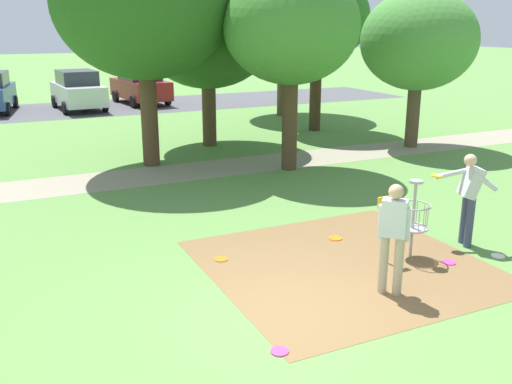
{
  "coord_description": "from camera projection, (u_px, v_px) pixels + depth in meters",
  "views": [
    {
      "loc": [
        -3.28,
        -6.24,
        3.91
      ],
      "look_at": [
        0.93,
        2.66,
        1.0
      ],
      "focal_mm": 39.99,
      "sensor_mm": 36.0,
      "label": 1
    }
  ],
  "objects": [
    {
      "name": "frisbee_far_right",
      "position": [
        279.0,
        351.0,
        7.07
      ],
      "size": [
        0.23,
        0.23,
        0.02
      ],
      "primitive_type": "cylinder",
      "color": "#E53D99",
      "rests_on": "ground"
    },
    {
      "name": "disc_golf_basket",
      "position": [
        410.0,
        216.0,
        9.73
      ],
      "size": [
        0.98,
        0.58,
        1.39
      ],
      "color": "#9E9EA3",
      "rests_on": "ground"
    },
    {
      "name": "frisbee_scattered_a",
      "position": [
        498.0,
        256.0,
        9.97
      ],
      "size": [
        0.23,
        0.23,
        0.02
      ],
      "primitive_type": "cylinder",
      "color": "white",
      "rests_on": "ground"
    },
    {
      "name": "tree_mid_center",
      "position": [
        291.0,
        27.0,
        14.93
      ],
      "size": [
        3.61,
        3.61,
        5.41
      ],
      "color": "#4C3823",
      "rests_on": "ground"
    },
    {
      "name": "parked_car_center_left",
      "position": [
        78.0,
        90.0,
        26.86
      ],
      "size": [
        2.18,
        4.3,
        1.84
      ],
      "color": "silver",
      "rests_on": "ground"
    },
    {
      "name": "frisbee_mid_grass",
      "position": [
        221.0,
        259.0,
        9.83
      ],
      "size": [
        0.24,
        0.24,
        0.02
      ],
      "primitive_type": "cylinder",
      "color": "orange",
      "rests_on": "ground"
    },
    {
      "name": "tree_near_right",
      "position": [
        143.0,
        2.0,
        15.22
      ],
      "size": [
        4.87,
        4.87,
        6.56
      ],
      "color": "#4C3823",
      "rests_on": "ground"
    },
    {
      "name": "tree_near_left",
      "position": [
        284.0,
        11.0,
        24.15
      ],
      "size": [
        5.09,
        5.09,
        6.64
      ],
      "color": "brown",
      "rests_on": "ground"
    },
    {
      "name": "dirt_tee_pad",
      "position": [
        344.0,
        264.0,
        9.64
      ],
      "size": [
        4.48,
        4.37,
        0.01
      ],
      "primitive_type": "cube",
      "color": "brown",
      "rests_on": "ground"
    },
    {
      "name": "tree_mid_right",
      "position": [
        207.0,
        29.0,
        18.1
      ],
      "size": [
        4.47,
        4.47,
        5.69
      ],
      "color": "#4C3823",
      "rests_on": "ground"
    },
    {
      "name": "parking_lot_strip",
      "position": [
        63.0,
        110.0,
        27.01
      ],
      "size": [
        36.0,
        6.0,
        0.01
      ],
      "primitive_type": "cube",
      "color": "#4C4C51",
      "rests_on": "ground"
    },
    {
      "name": "tree_mid_left",
      "position": [
        318.0,
        18.0,
        20.72
      ],
      "size": [
        3.79,
        3.79,
        5.76
      ],
      "color": "#422D1E",
      "rests_on": "ground"
    },
    {
      "name": "player_foreground_watching",
      "position": [
        469.0,
        193.0,
        10.24
      ],
      "size": [
        0.94,
        0.81,
        1.71
      ],
      "color": "#384260",
      "rests_on": "ground"
    },
    {
      "name": "frisbee_near_basket",
      "position": [
        449.0,
        262.0,
        9.71
      ],
      "size": [
        0.24,
        0.24,
        0.02
      ],
      "primitive_type": "cylinder",
      "color": "#E53D99",
      "rests_on": "ground"
    },
    {
      "name": "parked_car_center_right",
      "position": [
        140.0,
        85.0,
        28.92
      ],
      "size": [
        2.34,
        4.38,
        1.84
      ],
      "color": "maroon",
      "rests_on": "ground"
    },
    {
      "name": "tree_far_left",
      "position": [
        419.0,
        41.0,
        18.01
      ],
      "size": [
        3.68,
        3.68,
        4.98
      ],
      "color": "brown",
      "rests_on": "ground"
    },
    {
      "name": "gravel_path",
      "position": [
        133.0,
        178.0,
        15.1
      ],
      "size": [
        40.0,
        1.94,
        0.0
      ],
      "primitive_type": "cube",
      "color": "gray",
      "rests_on": "ground"
    },
    {
      "name": "player_waiting_left",
      "position": [
        393.0,
        233.0,
        8.35
      ],
      "size": [
        0.45,
        0.45,
        1.71
      ],
      "color": "tan",
      "rests_on": "ground"
    },
    {
      "name": "ground_plane",
      "position": [
        277.0,
        319.0,
        7.87
      ],
      "size": [
        160.0,
        160.0,
        0.0
      ],
      "primitive_type": "plane",
      "color": "#5B8942"
    },
    {
      "name": "frisbee_far_left",
      "position": [
        335.0,
        238.0,
        10.79
      ],
      "size": [
        0.26,
        0.26,
        0.02
      ],
      "primitive_type": "cylinder",
      "color": "orange",
      "rests_on": "ground"
    }
  ]
}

